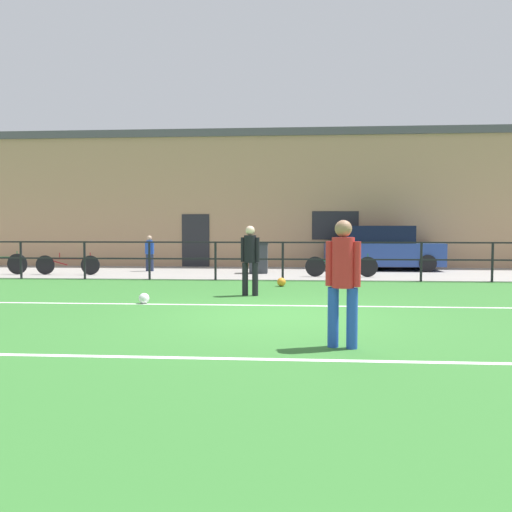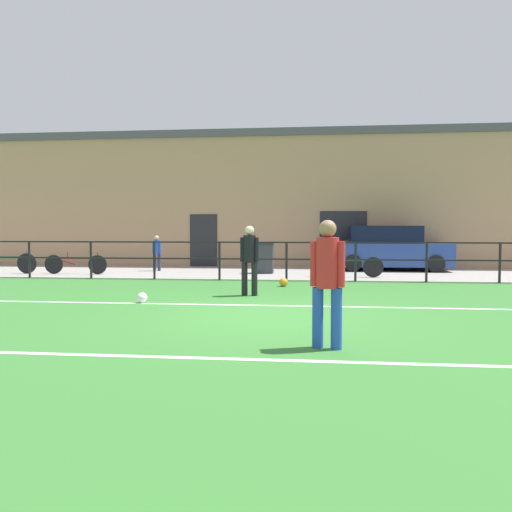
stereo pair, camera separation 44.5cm
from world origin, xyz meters
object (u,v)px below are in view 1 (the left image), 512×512
object	(u,v)px
player_striker	(343,276)
trash_bin_0	(259,258)
parked_car_red	(381,249)
spectator_child	(150,251)
bicycle_parked_1	(341,266)
bicycle_parked_2	(68,265)
soccer_ball_match	(281,282)
player_goalkeeper	(250,256)
soccer_ball_spare	(144,298)

from	to	relation	value
player_striker	trash_bin_0	size ratio (longest dim) A/B	1.58
parked_car_red	trash_bin_0	distance (m)	4.73
spectator_child	parked_car_red	distance (m)	8.40
bicycle_parked_1	trash_bin_0	size ratio (longest dim) A/B	2.18
parked_car_red	bicycle_parked_2	xyz separation A→B (m)	(-10.62, -2.74, -0.43)
spectator_child	bicycle_parked_1	xyz separation A→B (m)	(6.59, -1.64, -0.39)
player_striker	soccer_ball_match	distance (m)	6.95
soccer_ball_match	trash_bin_0	bearing A→B (deg)	102.94
player_goalkeeper	player_striker	bearing A→B (deg)	-62.14
soccer_ball_match	spectator_child	distance (m)	6.41
player_goalkeeper	spectator_child	bearing A→B (deg)	133.67
soccer_ball_match	soccer_ball_spare	xyz separation A→B (m)	(-2.75, -3.27, -0.01)
player_striker	soccer_ball_spare	xyz separation A→B (m)	(-3.67, 3.57, -0.83)
soccer_ball_match	spectator_child	world-z (taller)	spectator_child
player_striker	spectator_child	size ratio (longest dim) A/B	1.30
spectator_child	bicycle_parked_1	bearing A→B (deg)	178.90
bicycle_parked_1	trash_bin_0	bearing A→B (deg)	157.62
soccer_ball_match	parked_car_red	distance (m)	6.52
player_striker	parked_car_red	world-z (taller)	player_striker
soccer_ball_match	bicycle_parked_2	xyz separation A→B (m)	(-7.08, 2.70, 0.23)
player_goalkeeper	soccer_ball_match	bearing A→B (deg)	80.17
bicycle_parked_1	bicycle_parked_2	bearing A→B (deg)	179.34
player_striker	bicycle_parked_2	size ratio (longest dim) A/B	0.76
spectator_child	bicycle_parked_2	bearing A→B (deg)	46.63
soccer_ball_spare	bicycle_parked_1	size ratio (longest dim) A/B	0.10
player_striker	spectator_child	world-z (taller)	player_striker
parked_car_red	soccer_ball_match	bearing A→B (deg)	-123.08
soccer_ball_match	parked_car_red	size ratio (longest dim) A/B	0.06
soccer_ball_spare	spectator_child	size ratio (longest dim) A/B	0.17
spectator_child	parked_car_red	bearing A→B (deg)	-158.92
player_striker	bicycle_parked_2	distance (m)	12.46
bicycle_parked_2	trash_bin_0	size ratio (longest dim) A/B	2.08
bicycle_parked_2	soccer_ball_match	bearing A→B (deg)	-20.86
soccer_ball_match	trash_bin_0	world-z (taller)	trash_bin_0
player_goalkeeper	bicycle_parked_1	bearing A→B (deg)	70.77
spectator_child	trash_bin_0	xyz separation A→B (m)	(3.92, -0.54, -0.19)
soccer_ball_match	trash_bin_0	xyz separation A→B (m)	(-0.85, 3.70, 0.43)
bicycle_parked_2	player_striker	bearing A→B (deg)	-50.01
player_goalkeeper	trash_bin_0	xyz separation A→B (m)	(-0.17, 5.59, -0.36)
player_goalkeeper	soccer_ball_match	xyz separation A→B (m)	(0.68, 1.89, -0.79)
player_goalkeeper	spectator_child	distance (m)	7.37
player_goalkeeper	player_striker	size ratio (longest dim) A/B	0.97
trash_bin_0	spectator_child	bearing A→B (deg)	172.13
soccer_ball_match	spectator_child	bearing A→B (deg)	138.39
player_striker	trash_bin_0	distance (m)	10.69
player_goalkeeper	soccer_ball_spare	bearing A→B (deg)	-136.42
player_goalkeeper	player_striker	distance (m)	5.20
bicycle_parked_2	bicycle_parked_1	bearing A→B (deg)	-0.66
player_striker	bicycle_parked_2	world-z (taller)	player_striker
parked_car_red	player_striker	bearing A→B (deg)	-102.04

